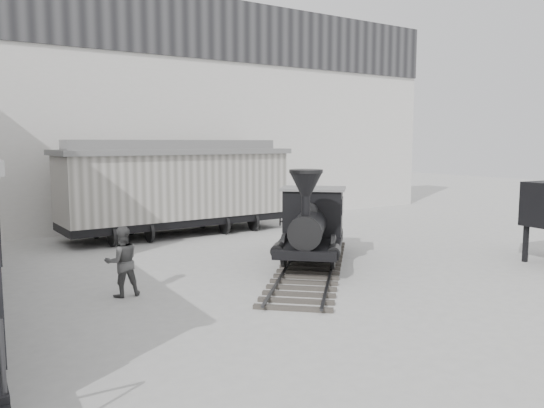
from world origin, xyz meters
TOP-DOWN VIEW (x-y plane):
  - ground at (0.00, 0.00)m, footprint 90.00×90.00m
  - north_wall at (0.00, 14.98)m, footprint 34.00×2.51m
  - locomotive at (1.26, 3.70)m, footprint 7.46×7.87m
  - boxcar at (-0.23, 11.39)m, footprint 10.10×3.43m
  - visitor_b at (-5.11, 3.48)m, footprint 0.93×0.74m

SIDE VIEW (x-z plane):
  - ground at x=0.00m, z-range 0.00..0.00m
  - visitor_b at x=-5.11m, z-range 0.00..1.84m
  - locomotive at x=1.26m, z-range -0.41..2.74m
  - boxcar at x=-0.23m, z-range 0.10..4.20m
  - north_wall at x=0.00m, z-range 0.05..11.05m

